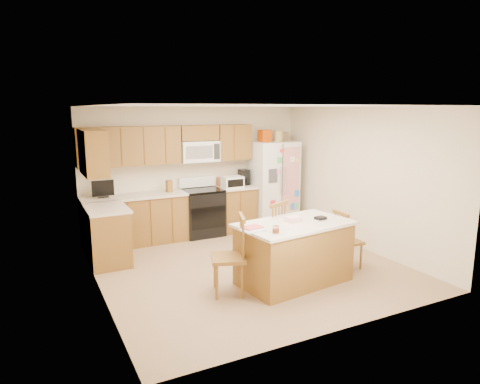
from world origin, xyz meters
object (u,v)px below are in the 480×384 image
stove (202,211)px  refrigerator (273,183)px  island (294,252)px  windsor_chair_left (230,257)px  windsor_chair_back (270,237)px  windsor_chair_right (347,241)px

stove → refrigerator: (1.57, -0.06, 0.45)m
refrigerator → island: (-1.28, -2.73, -0.47)m
island → stove: bearing=95.9°
windsor_chair_left → island: bearing=-4.4°
windsor_chair_left → stove: bearing=75.9°
refrigerator → windsor_chair_back: refrigerator is taller
stove → windsor_chair_back: stove is taller
stove → windsor_chair_left: 2.81m
windsor_chair_back → windsor_chair_right: bearing=-25.1°
windsor_chair_back → refrigerator: bearing=58.2°
refrigerator → windsor_chair_back: bearing=-121.8°
windsor_chair_right → windsor_chair_left: bearing=-179.0°
island → windsor_chair_back: (-0.03, 0.62, 0.06)m
island → windsor_chair_right: (1.05, 0.11, -0.02)m
stove → windsor_chair_right: stove is taller
stove → windsor_chair_left: stove is taller
refrigerator → island: bearing=-115.1°
refrigerator → windsor_chair_right: size_ratio=2.23×
stove → windsor_chair_right: (1.34, -2.69, -0.04)m
stove → windsor_chair_back: bearing=-83.3°
island → windsor_chair_left: 0.98m
windsor_chair_back → windsor_chair_right: windsor_chair_back is taller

